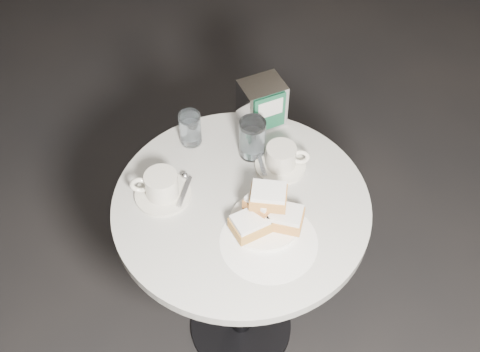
% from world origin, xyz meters
% --- Properties ---
extents(ground, '(7.00, 7.00, 0.00)m').
position_xyz_m(ground, '(0.00, 0.00, 0.00)').
color(ground, black).
rests_on(ground, ground).
extents(cafe_table, '(0.70, 0.70, 0.74)m').
position_xyz_m(cafe_table, '(0.00, 0.00, 0.55)').
color(cafe_table, black).
rests_on(cafe_table, ground).
extents(sugar_spill, '(0.31, 0.31, 0.00)m').
position_xyz_m(sugar_spill, '(0.05, -0.14, 0.75)').
color(sugar_spill, white).
rests_on(sugar_spill, cafe_table).
extents(beignet_plate, '(0.20, 0.19, 0.12)m').
position_xyz_m(beignet_plate, '(0.05, -0.08, 0.79)').
color(beignet_plate, white).
rests_on(beignet_plate, cafe_table).
extents(coffee_cup_left, '(0.17, 0.17, 0.08)m').
position_xyz_m(coffee_cup_left, '(-0.21, 0.06, 0.78)').
color(coffee_cup_left, silver).
rests_on(coffee_cup_left, cafe_table).
extents(coffee_cup_right, '(0.17, 0.17, 0.08)m').
position_xyz_m(coffee_cup_right, '(0.13, 0.11, 0.78)').
color(coffee_cup_right, silver).
rests_on(coffee_cup_right, cafe_table).
extents(water_glass_left, '(0.08, 0.08, 0.10)m').
position_xyz_m(water_glass_left, '(-0.11, 0.25, 0.79)').
color(water_glass_left, silver).
rests_on(water_glass_left, cafe_table).
extents(water_glass_right, '(0.09, 0.09, 0.12)m').
position_xyz_m(water_glass_right, '(0.06, 0.17, 0.80)').
color(water_glass_right, white).
rests_on(water_glass_right, cafe_table).
extents(napkin_dispenser, '(0.14, 0.13, 0.14)m').
position_xyz_m(napkin_dispenser, '(0.11, 0.30, 0.82)').
color(napkin_dispenser, silver).
rests_on(napkin_dispenser, cafe_table).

